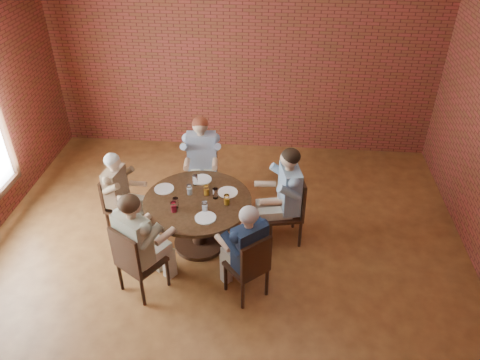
# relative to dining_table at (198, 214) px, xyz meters

# --- Properties ---
(floor) EXTENTS (7.00, 7.00, 0.00)m
(floor) POSITION_rel_dining_table_xyz_m (0.34, -0.73, -0.53)
(floor) COLOR #965F2E
(floor) RESTS_ON ground
(wall_back) EXTENTS (7.00, 0.00, 7.00)m
(wall_back) POSITION_rel_dining_table_xyz_m (0.34, 2.77, 1.17)
(wall_back) COLOR maroon
(wall_back) RESTS_ON ground
(dining_table) EXTENTS (1.39, 1.39, 0.75)m
(dining_table) POSITION_rel_dining_table_xyz_m (0.00, 0.00, 0.00)
(dining_table) COLOR #331E11
(dining_table) RESTS_ON floor
(chair_a) EXTENTS (0.55, 0.55, 0.98)m
(chair_a) POSITION_rel_dining_table_xyz_m (1.20, 0.26, -0.00)
(chair_a) COLOR #331E11
(chair_a) RESTS_ON floor
(diner_a) EXTENTS (0.81, 0.71, 1.41)m
(diner_a) POSITION_rel_dining_table_xyz_m (1.11, 0.24, 0.18)
(diner_a) COLOR teal
(diner_a) RESTS_ON floor
(chair_b) EXTENTS (0.49, 0.49, 0.96)m
(chair_b) POSITION_rel_dining_table_xyz_m (-0.12, 1.13, -0.01)
(chair_b) COLOR #331E11
(chair_b) RESTS_ON floor
(diner_b) EXTENTS (0.62, 0.73, 1.37)m
(diner_b) POSITION_rel_dining_table_xyz_m (-0.11, 1.04, 0.16)
(diner_b) COLOR #828FA5
(diner_b) RESTS_ON floor
(chair_c) EXTENTS (0.45, 0.45, 0.89)m
(chair_c) POSITION_rel_dining_table_xyz_m (-1.15, 0.19, -0.04)
(chair_c) COLOR #331E11
(chair_c) RESTS_ON floor
(diner_c) EXTENTS (0.66, 0.57, 1.25)m
(diner_c) POSITION_rel_dining_table_xyz_m (-1.08, 0.18, 0.10)
(diner_c) COLOR brown
(diner_c) RESTS_ON floor
(chair_d) EXTENTS (0.63, 0.63, 0.97)m
(chair_d) POSITION_rel_dining_table_xyz_m (-0.59, -0.91, -0.00)
(chair_d) COLOR #331E11
(chair_d) RESTS_ON floor
(diner_d) EXTENTS (0.86, 0.89, 1.40)m
(diner_d) POSITION_rel_dining_table_xyz_m (-0.54, -0.83, 0.17)
(diner_d) COLOR #B6A28F
(diner_d) RESTS_ON floor
(chair_e) EXTENTS (0.58, 0.58, 0.92)m
(chair_e) POSITION_rel_dining_table_xyz_m (0.75, -0.86, -0.03)
(chair_e) COLOR #331E11
(chair_e) RESTS_ON floor
(diner_e) EXTENTS (0.79, 0.81, 1.30)m
(diner_e) POSITION_rel_dining_table_xyz_m (0.69, -0.80, 0.12)
(diner_e) COLOR #15233C
(diner_e) RESTS_ON floor
(plate_a) EXTENTS (0.26, 0.26, 0.01)m
(plate_a) POSITION_rel_dining_table_xyz_m (0.37, 0.19, 0.23)
(plate_a) COLOR white
(plate_a) RESTS_ON dining_table
(plate_b) EXTENTS (0.26, 0.26, 0.01)m
(plate_b) POSITION_rel_dining_table_xyz_m (-0.01, 0.46, 0.23)
(plate_b) COLOR white
(plate_b) RESTS_ON dining_table
(plate_c) EXTENTS (0.26, 0.26, 0.01)m
(plate_c) POSITION_rel_dining_table_xyz_m (-0.48, 0.20, 0.23)
(plate_c) COLOR white
(plate_c) RESTS_ON dining_table
(plate_d) EXTENTS (0.26, 0.26, 0.01)m
(plate_d) POSITION_rel_dining_table_xyz_m (0.16, -0.36, 0.23)
(plate_d) COLOR white
(plate_d) RESTS_ON dining_table
(glass_a) EXTENTS (0.07, 0.07, 0.14)m
(glass_a) POSITION_rel_dining_table_xyz_m (0.22, 0.07, 0.29)
(glass_a) COLOR white
(glass_a) RESTS_ON dining_table
(glass_b) EXTENTS (0.07, 0.07, 0.14)m
(glass_b) POSITION_rel_dining_table_xyz_m (0.10, 0.12, 0.29)
(glass_b) COLOR white
(glass_b) RESTS_ON dining_table
(glass_c) EXTENTS (0.07, 0.07, 0.14)m
(glass_c) POSITION_rel_dining_table_xyz_m (-0.08, 0.35, 0.29)
(glass_c) COLOR white
(glass_c) RESTS_ON dining_table
(glass_d) EXTENTS (0.07, 0.07, 0.14)m
(glass_d) POSITION_rel_dining_table_xyz_m (-0.12, 0.12, 0.29)
(glass_d) COLOR white
(glass_d) RESTS_ON dining_table
(glass_e) EXTENTS (0.07, 0.07, 0.14)m
(glass_e) POSITION_rel_dining_table_xyz_m (-0.24, -0.17, 0.29)
(glass_e) COLOR white
(glass_e) RESTS_ON dining_table
(glass_f) EXTENTS (0.07, 0.07, 0.14)m
(glass_f) POSITION_rel_dining_table_xyz_m (-0.25, -0.26, 0.29)
(glass_f) COLOR white
(glass_f) RESTS_ON dining_table
(glass_g) EXTENTS (0.07, 0.07, 0.14)m
(glass_g) POSITION_rel_dining_table_xyz_m (0.13, -0.22, 0.29)
(glass_g) COLOR white
(glass_g) RESTS_ON dining_table
(glass_h) EXTENTS (0.07, 0.07, 0.14)m
(glass_h) POSITION_rel_dining_table_xyz_m (0.39, -0.05, 0.29)
(glass_h) COLOR white
(glass_h) RESTS_ON dining_table
(smartphone) EXTENTS (0.08, 0.14, 0.01)m
(smartphone) POSITION_rel_dining_table_xyz_m (0.18, -0.35, 0.23)
(smartphone) COLOR black
(smartphone) RESTS_ON dining_table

